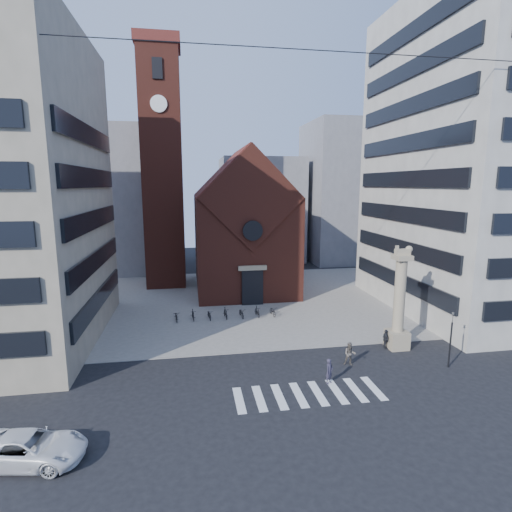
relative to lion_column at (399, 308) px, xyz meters
The scene contains 22 objects.
ground 11.01m from the lion_column, 163.32° to the right, with size 120.00×120.00×0.00m, color black.
piazza 19.18m from the lion_column, 122.03° to the left, with size 46.00×30.00×0.05m, color gray.
zebra_crossing 11.72m from the lion_column, 147.61° to the right, with size 10.20×3.20×0.01m, color white, non-canonical shape.
church 24.62m from the lion_column, 114.43° to the left, with size 12.00×16.65×18.00m.
campanile 34.29m from the lion_column, 128.68° to the left, with size 5.50×5.50×31.20m.
building_right 20.83m from the lion_column, 32.75° to the left, with size 18.00×22.00×32.00m, color beige.
bg_block_left 48.23m from the lion_column, 129.04° to the left, with size 16.00×14.00×22.00m, color gray.
bg_block_mid 42.55m from the lion_column, 95.45° to the left, with size 14.00×12.00×18.00m, color gray.
bg_block_right 41.69m from the lion_column, 72.91° to the left, with size 16.00×14.00×24.00m, color gray.
lion_column is the anchor object (origin of this frame).
traffic_light 4.62m from the lion_column, 63.54° to the right, with size 0.13×0.16×4.30m.
white_car 26.95m from the lion_column, 158.16° to the right, with size 2.50×5.42×1.51m, color white.
pedestrian_0 9.40m from the lion_column, 147.70° to the right, with size 0.64×0.42×1.76m, color #302D3E.
pedestrian_1 6.24m from the lion_column, 154.96° to the right, with size 0.86×0.67×1.77m, color #635A4F.
pedestrian_2 2.82m from the lion_column, behind, with size 0.97×0.40×1.65m, color #212228.
scooter_0 20.96m from the lion_column, 152.07° to the left, with size 0.64×1.82×0.96m, color black.
scooter_1 19.54m from the lion_column, 149.80° to the left, with size 0.50×1.77×1.06m, color black.
scooter_2 18.17m from the lion_column, 147.17° to the left, with size 0.64×1.82×0.96m, color black.
scooter_3 16.83m from the lion_column, 144.11° to the left, with size 0.50×1.77×1.06m, color black.
scooter_4 15.57m from the lion_column, 140.51° to the left, with size 0.64×1.82×0.96m, color black.
scooter_5 14.36m from the lion_column, 136.28° to the left, with size 0.50×1.77×1.06m, color black.
scooter_6 13.26m from the lion_column, 131.26° to the left, with size 0.64×1.82×0.96m, color black.
Camera 1 is at (-6.80, -26.11, 13.49)m, focal length 28.00 mm.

